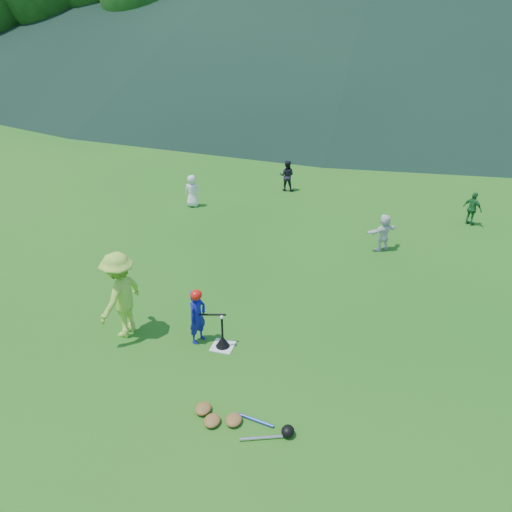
# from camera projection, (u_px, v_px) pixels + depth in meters

# --- Properties ---
(ground) EXTENTS (120.00, 120.00, 0.00)m
(ground) POSITION_uv_depth(u_px,v_px,m) (223.00, 347.00, 10.42)
(ground) COLOR #165F15
(ground) RESTS_ON ground
(home_plate) EXTENTS (0.45, 0.45, 0.02)m
(home_plate) POSITION_uv_depth(u_px,v_px,m) (223.00, 346.00, 10.42)
(home_plate) COLOR silver
(home_plate) RESTS_ON ground
(baseball) EXTENTS (0.08, 0.08, 0.08)m
(baseball) POSITION_uv_depth(u_px,v_px,m) (222.00, 317.00, 10.09)
(baseball) COLOR white
(baseball) RESTS_ON batting_tee
(batter_child) EXTENTS (0.43, 0.52, 1.21)m
(batter_child) POSITION_uv_depth(u_px,v_px,m) (197.00, 317.00, 10.34)
(batter_child) COLOR navy
(batter_child) RESTS_ON ground
(adult_coach) EXTENTS (0.85, 1.32, 1.93)m
(adult_coach) POSITION_uv_depth(u_px,v_px,m) (121.00, 295.00, 10.42)
(adult_coach) COLOR #9CD43E
(adult_coach) RESTS_ON ground
(fielder_a) EXTENTS (0.57, 0.38, 1.13)m
(fielder_a) POSITION_uv_depth(u_px,v_px,m) (192.00, 191.00, 17.29)
(fielder_a) COLOR white
(fielder_a) RESTS_ON ground
(fielder_b) EXTENTS (0.59, 0.47, 1.16)m
(fielder_b) POSITION_uv_depth(u_px,v_px,m) (287.00, 176.00, 18.74)
(fielder_b) COLOR black
(fielder_b) RESTS_ON ground
(fielder_c) EXTENTS (0.67, 0.61, 1.10)m
(fielder_c) POSITION_uv_depth(u_px,v_px,m) (472.00, 209.00, 15.85)
(fielder_c) COLOR #216E30
(fielder_c) RESTS_ON ground
(fielder_d) EXTENTS (0.97, 0.94, 1.10)m
(fielder_d) POSITION_uv_depth(u_px,v_px,m) (384.00, 232.00, 14.22)
(fielder_d) COLOR white
(fielder_d) RESTS_ON ground
(batting_tee) EXTENTS (0.30, 0.30, 0.68)m
(batting_tee) POSITION_uv_depth(u_px,v_px,m) (223.00, 342.00, 10.37)
(batting_tee) COLOR black
(batting_tee) RESTS_ON home_plate
(batter_gear) EXTENTS (0.73, 0.26, 0.57)m
(batter_gear) POSITION_uv_depth(u_px,v_px,m) (197.00, 297.00, 10.11)
(batter_gear) COLOR red
(batter_gear) RESTS_ON ground
(equipment_pile) EXTENTS (1.80, 0.65, 0.19)m
(equipment_pile) POSITION_uv_depth(u_px,v_px,m) (234.00, 420.00, 8.51)
(equipment_pile) COLOR olive
(equipment_pile) RESTS_ON ground
(outfield_fence) EXTENTS (70.07, 0.08, 1.33)m
(outfield_fence) POSITION_uv_depth(u_px,v_px,m) (359.00, 95.00, 34.04)
(outfield_fence) COLOR gray
(outfield_fence) RESTS_ON ground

